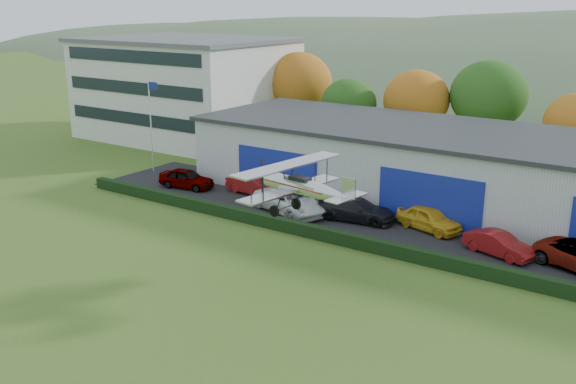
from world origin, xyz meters
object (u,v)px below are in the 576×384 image
Objects in this scene: car_3 at (356,209)px; car_4 at (429,219)px; hangar at (463,169)px; car_2 at (291,201)px; car_1 at (255,184)px; office_block at (187,88)px; biplane at (301,185)px; car_5 at (499,244)px; car_0 at (186,178)px; flagpole at (151,117)px.

car_3 is 4.83m from car_4.
hangar is 6.86× the size of car_2.
car_4 is (4.73, 0.98, -0.01)m from car_3.
car_1 is 5.15m from car_2.
car_3 is at bearing -26.92° from office_block.
biplane is (6.32, -8.31, 4.14)m from car_2.
car_5 is (38.24, -15.27, -4.49)m from office_block.
car_1 is at bearing -82.40° from car_0.
flagpole reaches higher than car_5.
hangar is 17.27m from biplane.
hangar is at bearing 48.60° from car_5.
car_1 is 1.05× the size of car_4.
car_0 is (5.70, -2.11, -3.98)m from flagpole.
car_3 is 1.29× the size of car_5.
car_2 is at bearing -136.37° from hangar.
flagpole is 1.81× the size of car_4.
biplane is (22.21, -10.91, 0.22)m from flagpole.
car_1 is 0.78× the size of car_2.
hangar is 6.75m from car_4.
car_3 reaches higher than car_0.
office_block is at bearing 150.07° from biplane.
car_0 is at bearing 83.73° from car_3.
car_4 is (13.95, -0.01, -0.01)m from car_1.
office_block reaches higher than hangar.
car_4 is at bearing -87.02° from car_3.
car_0 is 0.75× the size of car_2.
office_block is (-33.00, 7.02, 2.56)m from hangar.
car_3 reaches higher than car_4.
office_block is 20.94m from car_0.
car_0 is 0.84× the size of car_3.
office_block reaches higher than car_1.
car_1 is (19.30, -13.49, -4.40)m from office_block.
hangar reaches higher than car_1.
office_block is 36.16m from car_4.
hangar is 25.68m from flagpole.
flagpole reaches higher than car_4.
office_block reaches higher than car_2.
hangar is 5.08× the size of flagpole.
car_1 reaches higher than car_0.
car_4 is 11.60m from biplane.
office_block is 2.57× the size of flagpole.
flagpole reaches higher than biplane.
hangar is at bearing -61.92° from car_1.
car_3 reaches higher than car_5.
car_0 is 0.95× the size of car_1.
hangar is 1.97× the size of office_block.
car_4 is (25.14, -0.50, -3.98)m from flagpole.
car_4 is (19.44, 1.60, 0.00)m from car_0.
car_3 is at bearing -57.72° from car_2.
car_2 is 11.23m from biplane.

